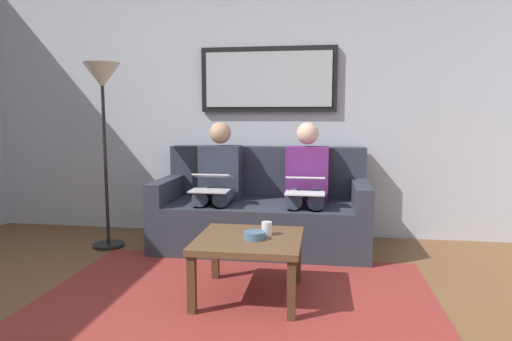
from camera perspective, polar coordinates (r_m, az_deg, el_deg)
name	(u,v)px	position (r m, az deg, el deg)	size (l,w,h in m)	color
wall_rear	(269,105)	(4.57, 1.69, 8.23)	(6.00, 0.12, 2.60)	#B7BCC6
area_rug	(237,298)	(3.08, -2.44, -15.89)	(2.60, 1.80, 0.01)	maroon
couch	(263,212)	(4.18, 0.85, -5.27)	(1.89, 0.90, 0.90)	#2D333D
framed_mirror	(268,79)	(4.48, 1.56, 11.46)	(1.33, 0.05, 0.63)	black
coffee_table	(249,245)	(2.99, -0.89, -9.45)	(0.68, 0.68, 0.41)	brown
cup	(267,228)	(3.02, 1.37, -7.35)	(0.07, 0.07, 0.09)	silver
bowl	(254,235)	(2.93, -0.21, -8.22)	(0.14, 0.14, 0.05)	slate
person_left	(307,182)	(4.03, 6.42, -1.50)	(0.38, 0.58, 1.14)	#66236B
laptop_white	(305,185)	(3.78, 6.28, -1.79)	(0.32, 0.33, 0.14)	white
person_right	(218,180)	(4.13, -4.81, -1.26)	(0.38, 0.58, 1.14)	#2D3342
laptop_silver	(212,182)	(3.90, -5.64, -1.52)	(0.33, 0.34, 0.15)	silver
standing_lamp	(103,96)	(4.25, -18.85, 8.92)	(0.32, 0.32, 1.66)	black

